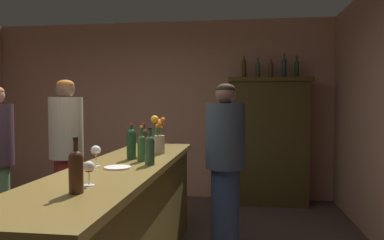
{
  "coord_description": "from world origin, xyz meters",
  "views": [
    {
      "loc": [
        1.27,
        -2.66,
        1.46
      ],
      "look_at": [
        0.92,
        -0.02,
        1.34
      ],
      "focal_mm": 34.14,
      "sensor_mm": 36.0,
      "label": 1
    }
  ],
  "objects": [
    {
      "name": "display_bottle_left",
      "position": [
        1.32,
        2.71,
        1.98
      ],
      "size": [
        0.07,
        0.07,
        0.33
      ],
      "color": "#413413",
      "rests_on": "display_cabinet"
    },
    {
      "name": "wine_glass_mid",
      "position": [
        0.41,
        -0.67,
        1.08
      ],
      "size": [
        0.06,
        0.06,
        0.14
      ],
      "color": "white",
      "rests_on": "bar_counter"
    },
    {
      "name": "wine_bottle_malbec",
      "position": [
        0.58,
        0.07,
        1.11
      ],
      "size": [
        0.08,
        0.08,
        0.29
      ],
      "color": "#2A4C33",
      "rests_on": "bar_counter"
    },
    {
      "name": "wine_bottle_rose",
      "position": [
        0.33,
        1.38,
        1.11
      ],
      "size": [
        0.07,
        0.07,
        0.28
      ],
      "color": "#304F2B",
      "rests_on": "bar_counter"
    },
    {
      "name": "wine_bottle_chardonnay",
      "position": [
        0.47,
        0.24,
        1.11
      ],
      "size": [
        0.07,
        0.07,
        0.29
      ],
      "color": "#2D522B",
      "rests_on": "bar_counter"
    },
    {
      "name": "display_bottle_midleft",
      "position": [
        1.52,
        2.71,
        1.96
      ],
      "size": [
        0.07,
        0.07,
        0.29
      ],
      "color": "#304527",
      "rests_on": "display_cabinet"
    },
    {
      "name": "bartender",
      "position": [
        1.13,
        0.9,
        0.9
      ],
      "size": [
        0.39,
        0.39,
        1.65
      ],
      "rotation": [
        0.0,
        0.0,
        2.84
      ],
      "color": "navy",
      "rests_on": "ground"
    },
    {
      "name": "bar_counter",
      "position": [
        0.36,
        0.07,
        0.5
      ],
      "size": [
        0.68,
        3.02,
        0.98
      ],
      "color": "brown",
      "rests_on": "ground"
    },
    {
      "name": "wine_bottle_riesling",
      "position": [
        0.35,
        0.34,
        1.13
      ],
      "size": [
        0.08,
        0.08,
        0.31
      ],
      "color": "#1C3E20",
      "rests_on": "bar_counter"
    },
    {
      "name": "display_bottle_midright",
      "position": [
        1.89,
        2.71,
        1.98
      ],
      "size": [
        0.07,
        0.07,
        0.34
      ],
      "color": "#1C3036",
      "rests_on": "display_cabinet"
    },
    {
      "name": "display_cabinet",
      "position": [
        1.68,
        2.71,
        0.95
      ],
      "size": [
        1.16,
        0.46,
        1.83
      ],
      "color": "#382D13",
      "rests_on": "ground"
    },
    {
      "name": "wine_glass_front",
      "position": [
        0.19,
        -0.05,
        1.1
      ],
      "size": [
        0.07,
        0.07,
        0.16
      ],
      "color": "white",
      "rests_on": "bar_counter"
    },
    {
      "name": "display_bottle_right",
      "position": [
        2.06,
        2.71,
        1.96
      ],
      "size": [
        0.06,
        0.06,
        0.32
      ],
      "color": "#153722",
      "rests_on": "display_cabinet"
    },
    {
      "name": "wall_back",
      "position": [
        0.0,
        3.03,
        1.37
      ],
      "size": [
        5.42,
        0.12,
        2.74
      ],
      "primitive_type": "cube",
      "color": "#AA7A61",
      "rests_on": "ground"
    },
    {
      "name": "wine_bottle_syrah",
      "position": [
        0.41,
        -0.85,
        1.11
      ],
      "size": [
        0.08,
        0.08,
        0.3
      ],
      "color": "#45281C",
      "rests_on": "bar_counter"
    },
    {
      "name": "display_bottle_center",
      "position": [
        1.7,
        2.71,
        1.95
      ],
      "size": [
        0.07,
        0.07,
        0.27
      ],
      "color": "#45331F",
      "rests_on": "display_cabinet"
    },
    {
      "name": "patron_by_cabinet",
      "position": [
        -0.58,
        1.03,
        0.94
      ],
      "size": [
        0.36,
        0.36,
        1.71
      ],
      "rotation": [
        0.0,
        0.0,
        -1.09
      ],
      "color": "maroon",
      "rests_on": "ground"
    },
    {
      "name": "flower_arrangement",
      "position": [
        0.5,
        0.71,
        1.17
      ],
      "size": [
        0.14,
        0.12,
        0.36
      ],
      "color": "tan",
      "rests_on": "bar_counter"
    },
    {
      "name": "cheese_plate",
      "position": [
        0.38,
        -0.11,
        0.99
      ],
      "size": [
        0.2,
        0.2,
        0.01
      ],
      "primitive_type": "cylinder",
      "color": "white",
      "rests_on": "bar_counter"
    },
    {
      "name": "wine_bottle_merlot",
      "position": [
        0.41,
        0.53,
        1.12
      ],
      "size": [
        0.08,
        0.08,
        0.3
      ],
      "color": "#422E1E",
      "rests_on": "bar_counter"
    }
  ]
}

